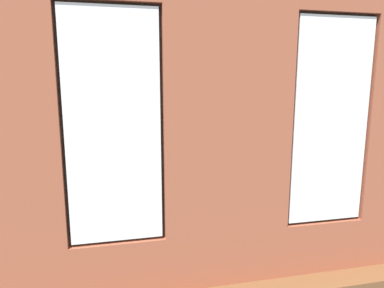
# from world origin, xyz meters

# --- Properties ---
(ground_plane) EXTENTS (6.90, 5.44, 0.10)m
(ground_plane) POSITION_xyz_m (0.00, 0.00, -0.05)
(ground_plane) COLOR brown
(brick_wall_with_windows) EXTENTS (6.30, 0.30, 3.24)m
(brick_wall_with_windows) POSITION_xyz_m (0.00, 2.34, 1.60)
(brick_wall_with_windows) COLOR #9E5138
(brick_wall_with_windows) RESTS_ON ground_plane
(couch_by_window) EXTENTS (1.90, 0.87, 0.80)m
(couch_by_window) POSITION_xyz_m (0.85, 1.69, 0.33)
(couch_by_window) COLOR black
(couch_by_window) RESTS_ON ground_plane
(couch_left) EXTENTS (0.92, 1.97, 0.80)m
(couch_left) POSITION_xyz_m (-2.45, 0.18, 0.33)
(couch_left) COLOR black
(couch_left) RESTS_ON ground_plane
(coffee_table) EXTENTS (1.30, 0.74, 0.40)m
(coffee_table) POSITION_xyz_m (-0.23, 0.24, 0.35)
(coffee_table) COLOR #A87547
(coffee_table) RESTS_ON ground_plane
(cup_ceramic) EXTENTS (0.08, 0.08, 0.09)m
(cup_ceramic) POSITION_xyz_m (-0.23, 0.24, 0.45)
(cup_ceramic) COLOR silver
(cup_ceramic) RESTS_ON coffee_table
(candle_jar) EXTENTS (0.08, 0.08, 0.12)m
(candle_jar) POSITION_xyz_m (-0.32, 0.35, 0.46)
(candle_jar) COLOR #B7333D
(candle_jar) RESTS_ON coffee_table
(table_plant_small) EXTENTS (0.13, 0.13, 0.20)m
(table_plant_small) POSITION_xyz_m (-0.07, 0.15, 0.51)
(table_plant_small) COLOR gray
(table_plant_small) RESTS_ON coffee_table
(remote_silver) EXTENTS (0.17, 0.12, 0.02)m
(remote_silver) POSITION_xyz_m (0.16, 0.35, 0.41)
(remote_silver) COLOR #B2B2B7
(remote_silver) RESTS_ON coffee_table
(remote_black) EXTENTS (0.16, 0.15, 0.02)m
(remote_black) POSITION_xyz_m (-0.58, 0.11, 0.41)
(remote_black) COLOR black
(remote_black) RESTS_ON coffee_table
(media_console) EXTENTS (0.91, 0.42, 0.46)m
(media_console) POSITION_xyz_m (2.80, -0.11, 0.23)
(media_console) COLOR black
(media_console) RESTS_ON ground_plane
(tv_flatscreen) EXTENTS (0.96, 0.20, 0.67)m
(tv_flatscreen) POSITION_xyz_m (2.80, -0.11, 0.79)
(tv_flatscreen) COLOR black
(tv_flatscreen) RESTS_ON media_console
(papasan_chair) EXTENTS (1.06, 1.06, 0.68)m
(papasan_chair) POSITION_xyz_m (1.13, -1.32, 0.44)
(papasan_chair) COLOR olive
(papasan_chair) RESTS_ON ground_plane
(potted_plant_near_tv) EXTENTS (0.58, 0.58, 0.84)m
(potted_plant_near_tv) POSITION_xyz_m (2.25, 0.80, 0.55)
(potted_plant_near_tv) COLOR gray
(potted_plant_near_tv) RESTS_ON ground_plane
(potted_plant_by_left_couch) EXTENTS (0.28, 0.28, 0.46)m
(potted_plant_by_left_couch) POSITION_xyz_m (-2.05, -1.24, 0.31)
(potted_plant_by_left_couch) COLOR #9E5638
(potted_plant_by_left_couch) RESTS_ON ground_plane
(potted_plant_corner_near_left) EXTENTS (0.83, 0.84, 1.29)m
(potted_plant_corner_near_left) POSITION_xyz_m (-2.60, -1.72, 0.61)
(potted_plant_corner_near_left) COLOR #47423D
(potted_plant_corner_near_left) RESTS_ON ground_plane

